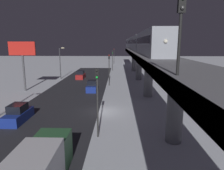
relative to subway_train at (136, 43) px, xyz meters
name	(u,v)px	position (x,y,z in m)	size (l,w,h in m)	color
ground_plane	(102,111)	(6.93, 33.83, -8.70)	(240.00, 240.00, 0.00)	silver
avenue_asphalt	(56,111)	(12.88, 33.83, -8.69)	(11.00, 96.17, 0.01)	#28282D
elevated_railway	(158,65)	(0.09, 33.83, -2.70)	(5.00, 96.17, 6.92)	slate
subway_train	(136,43)	(0.00, 0.00, 0.00)	(2.94, 74.07, 3.40)	#999EA8
rail_signal	(181,21)	(1.84, 48.30, 0.95)	(0.36, 0.41, 4.00)	black
sedan_blue	(92,87)	(9.68, 22.16, -7.91)	(1.91, 4.03, 1.97)	navy
sedan_red	(81,75)	(14.28, 8.44, -7.90)	(1.80, 4.40, 1.97)	#A51E1E
sedan_blue_2	(18,114)	(16.08, 37.44, -7.90)	(1.80, 4.45, 1.97)	navy
traffic_light_near	(97,93)	(6.78, 41.15, -4.50)	(0.32, 0.44, 6.40)	#2D2D2D
traffic_light_mid	(109,65)	(6.78, 17.19, -4.50)	(0.32, 0.44, 6.40)	#2D2D2D
traffic_light_far	(112,58)	(6.78, -6.78, -4.50)	(0.32, 0.44, 6.40)	#2D2D2D
traffic_light_distant	(114,54)	(6.78, -30.75, -4.50)	(0.32, 0.44, 6.40)	#2D2D2D
commercial_billboard	(22,53)	(22.06, 22.34, -1.87)	(4.80, 0.36, 8.90)	#4C4C51
street_lamp_far	(61,59)	(18.96, 8.83, -3.88)	(1.35, 0.44, 7.65)	#38383D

